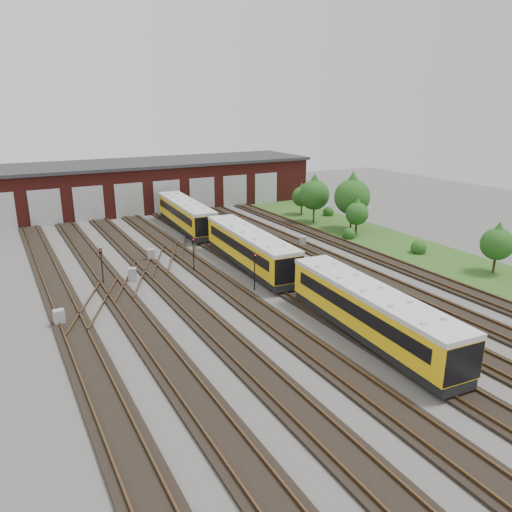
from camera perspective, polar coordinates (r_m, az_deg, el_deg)
name	(u,v)px	position (r m, az deg, el deg)	size (l,w,h in m)	color
ground	(279,304)	(36.75, 2.70, -5.55)	(120.00, 120.00, 0.00)	#474542
track_network	(273,301)	(37.09, 2.01, -5.14)	(30.40, 70.00, 0.33)	black
maintenance_shed	(132,185)	(72.01, -14.00, 7.88)	(51.00, 12.50, 6.35)	#561A15
grass_verge	(383,240)	(55.31, 14.35, 1.78)	(8.00, 55.00, 0.05)	#264E1A
metro_train	(250,248)	(44.03, -0.70, 0.94)	(3.55, 46.75, 3.02)	black
signal_mast_0	(102,262)	(41.78, -17.24, -0.65)	(0.24, 0.23, 3.07)	black
signal_mast_1	(193,250)	(43.22, -7.19, 0.64)	(0.26, 0.25, 3.12)	black
signal_mast_2	(241,226)	(51.83, -1.75, 3.45)	(0.25, 0.24, 2.98)	black
signal_mast_3	(255,267)	(38.74, -0.17, -1.24)	(0.27, 0.25, 3.05)	black
relay_cabinet_0	(59,318)	(35.65, -21.56, -6.57)	(0.67, 0.55, 1.11)	#939698
relay_cabinet_1	(151,255)	(47.42, -11.89, 0.10)	(0.68, 0.57, 1.14)	#939698
relay_cabinet_2	(132,274)	(42.51, -13.95, -2.06)	(0.66, 0.55, 1.10)	#939698
relay_cabinet_3	(207,220)	(61.25, -5.67, 4.11)	(0.54, 0.45, 0.89)	#939698
relay_cabinet_4	(303,241)	(51.35, 5.35, 1.67)	(0.64, 0.53, 1.06)	#939698
tree_0	(314,191)	(61.25, 6.69, 7.37)	(3.65, 3.65, 6.05)	black
tree_1	(302,194)	(65.71, 5.26, 7.04)	(2.56, 2.56, 4.24)	black
tree_2	(352,193)	(58.19, 10.96, 7.13)	(4.10, 4.10, 6.79)	black
tree_3	(357,211)	(56.38, 11.47, 5.07)	(2.55, 2.55, 4.22)	black
tree_4	(498,240)	(47.15, 25.90, 1.63)	(2.77, 2.77, 4.59)	black
bush_0	(419,246)	(51.29, 18.11, 1.13)	(1.53, 1.53, 1.53)	#1C4313
bush_1	(349,232)	(55.02, 10.61, 2.67)	(1.38, 1.38, 1.38)	#1C4313
bush_2	(329,210)	(65.96, 8.29, 5.19)	(1.43, 1.43, 1.43)	#1C4313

